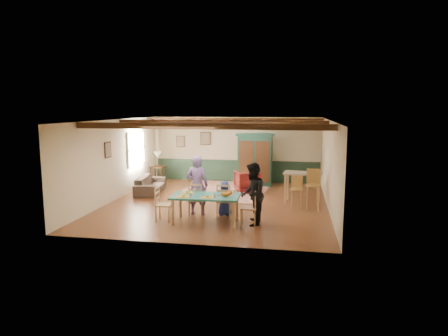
% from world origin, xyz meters
% --- Properties ---
extents(floor, '(8.00, 8.00, 0.00)m').
position_xyz_m(floor, '(0.00, 0.00, 0.00)').
color(floor, '#572C18').
rests_on(floor, ground).
extents(wall_back, '(7.00, 0.02, 2.70)m').
position_xyz_m(wall_back, '(0.00, 4.00, 1.35)').
color(wall_back, beige).
rests_on(wall_back, floor).
extents(wall_left, '(0.02, 8.00, 2.70)m').
position_xyz_m(wall_left, '(-3.50, 0.00, 1.35)').
color(wall_left, beige).
rests_on(wall_left, floor).
extents(wall_right, '(0.02, 8.00, 2.70)m').
position_xyz_m(wall_right, '(3.50, 0.00, 1.35)').
color(wall_right, beige).
rests_on(wall_right, floor).
extents(ceiling, '(7.00, 8.00, 0.02)m').
position_xyz_m(ceiling, '(0.00, 0.00, 2.70)').
color(ceiling, silver).
rests_on(ceiling, wall_back).
extents(wainscot_back, '(6.95, 0.03, 0.90)m').
position_xyz_m(wainscot_back, '(0.00, 3.98, 0.45)').
color(wainscot_back, '#1B3324').
rests_on(wainscot_back, floor).
extents(ceiling_beam_front, '(6.95, 0.16, 0.16)m').
position_xyz_m(ceiling_beam_front, '(0.00, -2.30, 2.61)').
color(ceiling_beam_front, '#311C0D').
rests_on(ceiling_beam_front, ceiling).
extents(ceiling_beam_mid, '(6.95, 0.16, 0.16)m').
position_xyz_m(ceiling_beam_mid, '(0.00, 0.40, 2.61)').
color(ceiling_beam_mid, '#311C0D').
rests_on(ceiling_beam_mid, ceiling).
extents(ceiling_beam_back, '(6.95, 0.16, 0.16)m').
position_xyz_m(ceiling_beam_back, '(0.00, 3.00, 2.61)').
color(ceiling_beam_back, '#311C0D').
rests_on(ceiling_beam_back, ceiling).
extents(window_left, '(0.06, 1.60, 1.30)m').
position_xyz_m(window_left, '(-3.47, 1.70, 1.55)').
color(window_left, white).
rests_on(window_left, wall_left).
extents(picture_left_wall, '(0.04, 0.42, 0.52)m').
position_xyz_m(picture_left_wall, '(-3.47, -0.60, 1.75)').
color(picture_left_wall, gray).
rests_on(picture_left_wall, wall_left).
extents(picture_back_a, '(0.45, 0.04, 0.55)m').
position_xyz_m(picture_back_a, '(-1.30, 3.97, 1.80)').
color(picture_back_a, gray).
rests_on(picture_back_a, wall_back).
extents(picture_back_b, '(0.38, 0.04, 0.48)m').
position_xyz_m(picture_back_b, '(-2.40, 3.97, 1.65)').
color(picture_back_b, gray).
rests_on(picture_back_b, wall_back).
extents(dining_table, '(1.85, 1.07, 0.76)m').
position_xyz_m(dining_table, '(0.12, -2.25, 0.38)').
color(dining_table, '#20685D').
rests_on(dining_table, floor).
extents(dining_chair_far_left, '(0.44, 0.46, 0.96)m').
position_xyz_m(dining_chair_far_left, '(-0.31, -1.54, 0.48)').
color(dining_chair_far_left, tan).
rests_on(dining_chair_far_left, floor).
extents(dining_chair_far_right, '(0.44, 0.46, 0.96)m').
position_xyz_m(dining_chair_far_right, '(0.50, -1.52, 0.48)').
color(dining_chair_far_right, tan).
rests_on(dining_chair_far_right, floor).
extents(dining_chair_end_left, '(0.46, 0.44, 0.96)m').
position_xyz_m(dining_chair_end_left, '(-1.04, -2.29, 0.48)').
color(dining_chair_end_left, tan).
rests_on(dining_chair_end_left, floor).
extents(dining_chair_end_right, '(0.46, 0.44, 0.96)m').
position_xyz_m(dining_chair_end_right, '(1.28, -2.22, 0.48)').
color(dining_chair_end_right, tan).
rests_on(dining_chair_end_right, floor).
extents(person_man, '(0.65, 0.44, 1.74)m').
position_xyz_m(person_man, '(-0.31, -1.46, 0.87)').
color(person_man, '#7F5EA1').
rests_on(person_man, floor).
extents(person_woman, '(0.66, 0.83, 1.66)m').
position_xyz_m(person_woman, '(1.38, -2.21, 0.83)').
color(person_woman, black).
rests_on(person_woman, floor).
extents(person_child, '(0.51, 0.34, 1.01)m').
position_xyz_m(person_child, '(0.49, -1.44, 0.51)').
color(person_child, navy).
rests_on(person_child, floor).
extents(cat, '(0.37, 0.15, 0.18)m').
position_xyz_m(cat, '(0.67, -2.34, 0.85)').
color(cat, orange).
rests_on(cat, dining_table).
extents(place_setting_near_left, '(0.41, 0.32, 0.11)m').
position_xyz_m(place_setting_near_left, '(-0.43, -2.52, 0.81)').
color(place_setting_near_left, gold).
rests_on(place_setting_near_left, dining_table).
extents(place_setting_near_center, '(0.41, 0.32, 0.11)m').
position_xyz_m(place_setting_near_center, '(0.23, -2.50, 0.81)').
color(place_setting_near_center, gold).
rests_on(place_setting_near_center, dining_table).
extents(place_setting_far_left, '(0.41, 0.32, 0.11)m').
position_xyz_m(place_setting_far_left, '(-0.45, -2.02, 0.81)').
color(place_setting_far_left, gold).
rests_on(place_setting_far_left, dining_table).
extents(place_setting_far_right, '(0.41, 0.32, 0.11)m').
position_xyz_m(place_setting_far_right, '(0.66, -1.98, 0.81)').
color(place_setting_far_right, gold).
rests_on(place_setting_far_right, dining_table).
extents(area_rug, '(3.36, 3.88, 0.01)m').
position_xyz_m(area_rug, '(-0.14, 2.01, 0.01)').
color(area_rug, beige).
rests_on(area_rug, floor).
extents(armoire, '(1.49, 0.62, 2.08)m').
position_xyz_m(armoire, '(0.88, 3.24, 1.04)').
color(armoire, '#153529').
rests_on(armoire, floor).
extents(armchair, '(1.11, 1.12, 0.79)m').
position_xyz_m(armchair, '(0.75, 1.92, 0.39)').
color(armchair, '#480E0F').
rests_on(armchair, floor).
extents(sofa, '(1.04, 2.11, 0.59)m').
position_xyz_m(sofa, '(-2.76, 1.23, 0.30)').
color(sofa, '#372B22').
rests_on(sofa, floor).
extents(end_table, '(0.59, 0.59, 0.67)m').
position_xyz_m(end_table, '(-3.16, 3.15, 0.34)').
color(end_table, '#311C0D').
rests_on(end_table, floor).
extents(table_lamp, '(0.36, 0.36, 0.62)m').
position_xyz_m(table_lamp, '(-3.16, 3.15, 0.98)').
color(table_lamp, beige).
rests_on(table_lamp, end_table).
extents(counter_table, '(1.28, 0.84, 1.00)m').
position_xyz_m(counter_table, '(2.71, 0.58, 0.50)').
color(counter_table, '#B6A68E').
rests_on(counter_table, floor).
extents(bar_stool_left, '(0.38, 0.41, 1.03)m').
position_xyz_m(bar_stool_left, '(2.53, -0.38, 0.51)').
color(bar_stool_left, '#B38745').
rests_on(bar_stool_left, floor).
extents(bar_stool_right, '(0.45, 0.49, 1.24)m').
position_xyz_m(bar_stool_right, '(3.02, -0.31, 0.62)').
color(bar_stool_right, '#B38745').
rests_on(bar_stool_right, floor).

